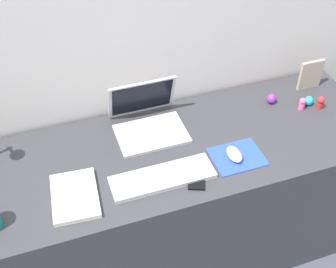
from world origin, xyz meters
The scene contains 14 objects.
ground_plane centered at (0.00, 0.00, 0.00)m, with size 6.00×6.00×0.00m, color #474C56.
back_wall centered at (0.00, 0.35, 0.81)m, with size 3.07×0.05×1.61m, color silver.
desk centered at (0.00, 0.00, 0.37)m, with size 1.87×0.62×0.74m, color #38383D.
laptop centered at (-0.06, 0.17, 0.79)m, with size 0.30×0.27×0.21m.
keyboard centered at (-0.10, -0.15, 0.75)m, with size 0.41×0.13×0.02m, color silver.
mousepad centered at (0.23, -0.13, 0.74)m, with size 0.21×0.17×0.00m, color blue.
mouse centered at (0.22, -0.13, 0.76)m, with size 0.06×0.10×0.03m, color silver.
cell_phone centered at (0.03, -0.19, 0.74)m, with size 0.06×0.13×0.01m, color black.
notebook_pad centered at (-0.44, -0.13, 0.75)m, with size 0.17×0.24×0.02m, color silver.
picture_frame centered at (0.77, 0.19, 0.81)m, with size 0.12×0.02×0.15m, color #B2A58C.
toy_figurine_red centered at (0.73, 0.04, 0.77)m, with size 0.03×0.03×0.06m.
toy_figurine_pink centered at (0.65, 0.06, 0.77)m, with size 0.03×0.03×0.06m.
toy_figurine_cyan centered at (0.70, 0.07, 0.76)m, with size 0.04×0.04×0.05m, color #28B7CC.
toy_figurine_purple centered at (0.54, 0.14, 0.76)m, with size 0.04×0.04×0.05m, color purple.
Camera 1 is at (-0.46, -1.25, 2.02)m, focal length 46.83 mm.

